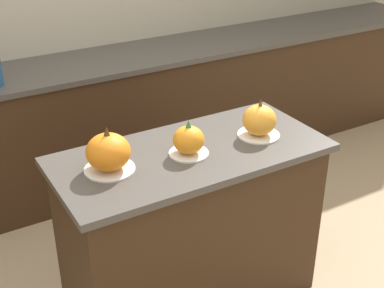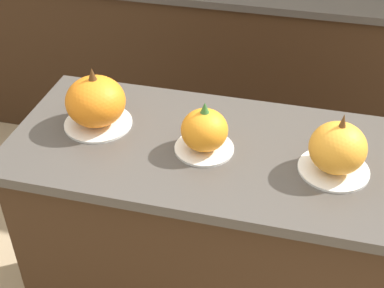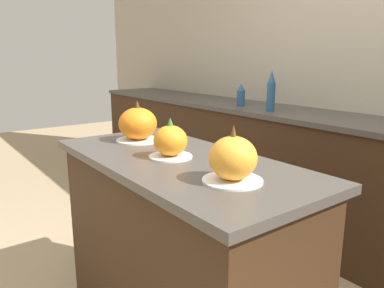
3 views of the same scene
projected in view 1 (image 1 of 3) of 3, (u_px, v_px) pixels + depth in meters
The scene contains 6 objects.
wall_back at pixel (64, 1), 3.59m from camera, with size 8.00×0.06×2.50m.
kitchen_island at pixel (191, 229), 2.66m from camera, with size 1.28×0.60×0.89m.
back_counter at pixel (92, 126), 3.70m from camera, with size 6.00×0.60×0.92m.
pumpkin_cake_left at pixel (108, 153), 2.26m from camera, with size 0.22×0.22×0.21m.
pumpkin_cake_center at pixel (189, 141), 2.40m from camera, with size 0.18×0.18×0.17m.
pumpkin_cake_right at pixel (259, 121), 2.56m from camera, with size 0.21×0.21×0.20m.
Camera 1 is at (-1.09, -1.87, 2.05)m, focal length 50.00 mm.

